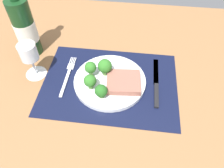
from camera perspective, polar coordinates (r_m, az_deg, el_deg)
The scene contains 12 objects.
ground_plane at distance 78.37cm, azimuth -0.56°, elevation -0.50°, with size 140.00×110.00×3.00cm, color brown.
placemat at distance 77.10cm, azimuth -0.57°, elevation 0.28°, with size 47.06×34.05×0.30cm, color black.
plate at distance 76.38cm, azimuth -0.58°, elevation 0.74°, with size 25.07×25.07×1.60cm, color silver.
steak at distance 73.77cm, azimuth 3.02°, elevation 0.52°, with size 11.26×10.09×2.13cm, color #8C5647.
broccoli_front_edge at distance 74.94cm, azimuth -1.88°, elevation 4.65°, with size 4.91×4.91×6.40cm.
broccoli_near_fork at distance 71.28cm, azimuth -5.76°, elevation 0.78°, with size 4.21×4.21×5.64cm.
broccoli_back_left at distance 74.98cm, azimuth -5.65°, elevation 4.25°, with size 4.08×4.08×5.82cm.
broccoli_near_steak at distance 69.03cm, azimuth -2.87°, elevation -1.84°, with size 4.14×4.14×5.04cm.
fork at distance 80.59cm, azimuth -11.48°, elevation 2.26°, with size 2.40×19.20×0.50cm.
knife at distance 77.37cm, azimuth 11.50°, elevation -0.33°, with size 1.80×23.00×0.80cm.
wine_bottle at distance 87.77cm, azimuth -21.87°, elevation 13.64°, with size 7.85×7.85×32.70cm.
wine_glass at distance 78.66cm, azimuth -20.86°, elevation 7.20°, with size 7.53×7.53×13.49cm.
Camera 1 is at (6.86, -49.34, 59.00)cm, focal length 34.96 mm.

